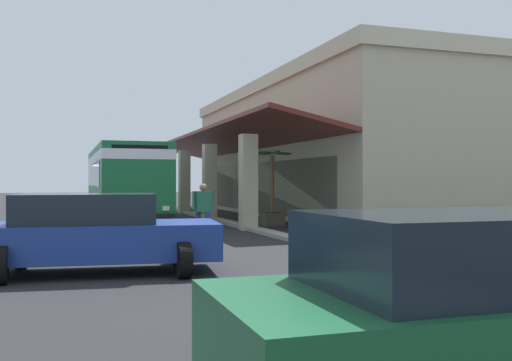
% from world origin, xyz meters
% --- Properties ---
extents(ground, '(120.00, 120.00, 0.00)m').
position_xyz_m(ground, '(0.00, 8.00, 0.00)').
color(ground, '#262628').
extents(curb_strip, '(26.67, 0.50, 0.12)m').
position_xyz_m(curb_strip, '(2.80, 4.71, 0.06)').
color(curb_strip, '#9E998E').
rests_on(curb_strip, ground).
extents(plaza_building, '(22.52, 17.15, 6.65)m').
position_xyz_m(plaza_building, '(2.80, 14.33, 3.33)').
color(plaza_building, '#B2A88E').
rests_on(plaza_building, ground).
extents(transit_bus, '(11.22, 2.87, 3.34)m').
position_xyz_m(transit_bus, '(4.42, 1.00, 1.85)').
color(transit_bus, '#196638').
rests_on(transit_bus, ground).
extents(parked_sedan_green, '(2.48, 4.43, 1.47)m').
position_xyz_m(parked_sedan_green, '(26.60, 1.59, 0.75)').
color(parked_sedan_green, '#195933').
rests_on(parked_sedan_green, ground).
extents(parked_sedan_blue, '(2.77, 4.58, 1.47)m').
position_xyz_m(parked_sedan_blue, '(19.12, -0.95, 0.75)').
color(parked_sedan_blue, navy).
rests_on(parked_sedan_blue, ground).
extents(pedestrian, '(0.40, 0.66, 1.63)m').
position_xyz_m(pedestrian, '(13.69, 2.38, 0.91)').
color(pedestrian, navy).
rests_on(pedestrian, ground).
extents(potted_palm, '(1.83, 1.61, 2.89)m').
position_xyz_m(potted_palm, '(9.40, 6.11, 0.76)').
color(potted_palm, '#4C4742').
rests_on(potted_palm, ground).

